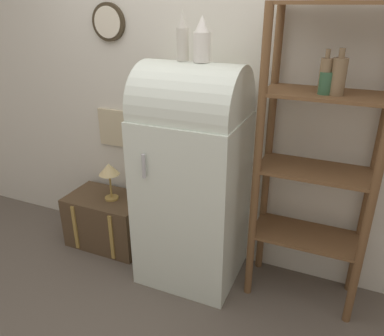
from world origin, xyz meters
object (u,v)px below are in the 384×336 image
(vase_center, at_px, (202,41))
(desk_lamp, at_px, (109,171))
(vase_left, at_px, (183,37))
(suitcase_trunk, at_px, (108,220))
(refrigerator, at_px, (192,174))

(vase_center, bearing_deg, desk_lamp, 176.16)
(vase_left, xyz_separation_m, desk_lamp, (-0.67, 0.05, -1.02))
(vase_center, relative_size, desk_lamp, 0.84)
(suitcase_trunk, distance_m, vase_center, 1.70)
(vase_left, bearing_deg, vase_center, -2.18)
(vase_left, xyz_separation_m, vase_center, (0.13, -0.00, -0.01))
(suitcase_trunk, bearing_deg, refrigerator, -4.27)
(suitcase_trunk, relative_size, vase_left, 2.20)
(vase_left, distance_m, desk_lamp, 1.22)
(vase_center, height_order, desk_lamp, vase_center)
(vase_left, height_order, vase_center, vase_left)
(refrigerator, bearing_deg, vase_left, 172.38)
(vase_left, distance_m, vase_center, 0.13)
(suitcase_trunk, distance_m, desk_lamp, 0.46)
(refrigerator, height_order, suitcase_trunk, refrigerator)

